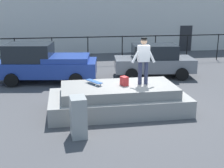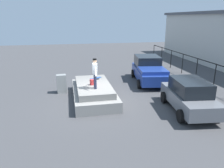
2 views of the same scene
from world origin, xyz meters
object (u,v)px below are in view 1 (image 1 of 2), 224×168
skateboarder (143,58)px  utility_box (78,117)px  car_grey_sedan_mid (154,60)px  car_blue_pickup_near (44,63)px  skateboard (94,82)px  backpack (124,81)px

skateboarder → utility_box: 3.33m
utility_box → skateboarder: bearing=33.2°
skateboarder → car_grey_sedan_mid: 5.09m
car_blue_pickup_near → utility_box: car_blue_pickup_near is taller
skateboard → utility_box: utility_box is taller
car_blue_pickup_near → utility_box: bearing=-78.6°
skateboarder → skateboard: (-1.73, 0.25, -0.85)m
skateboarder → car_blue_pickup_near: (-3.71, 4.55, -0.97)m
car_blue_pickup_near → utility_box: (1.30, -6.44, -0.33)m
car_blue_pickup_near → skateboarder: bearing=-50.8°
car_grey_sedan_mid → utility_box: bearing=-123.4°
skateboard → skateboarder: bearing=-8.3°
car_grey_sedan_mid → utility_box: car_grey_sedan_mid is taller
utility_box → car_grey_sedan_mid: bearing=51.8°
skateboarder → skateboard: skateboarder is taller
car_grey_sedan_mid → skateboarder: bearing=-112.0°
skateboarder → utility_box: size_ratio=1.38×
car_grey_sedan_mid → skateboard: bearing=-129.5°
skateboard → utility_box: 2.30m
car_grey_sedan_mid → car_blue_pickup_near: bearing=-179.3°
skateboarder → backpack: (-0.69, -0.06, -0.79)m
backpack → utility_box: bearing=-64.3°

